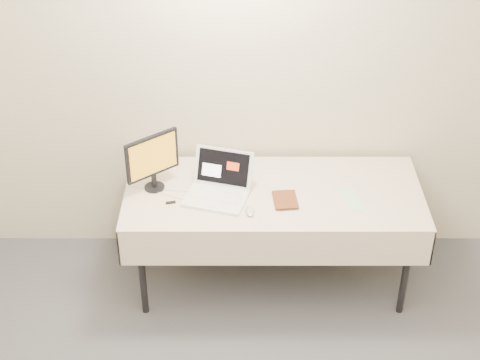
{
  "coord_description": "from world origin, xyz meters",
  "views": [
    {
      "loc": [
        -0.21,
        -1.71,
        3.37
      ],
      "look_at": [
        -0.21,
        1.99,
        0.86
      ],
      "focal_mm": 55.0,
      "sensor_mm": 36.0,
      "label": 1
    }
  ],
  "objects_px": {
    "table": "(273,199)",
    "book": "(274,189)",
    "laptop": "(219,186)",
    "monitor": "(152,158)"
  },
  "relations": [
    {
      "from": "table",
      "to": "book",
      "type": "height_order",
      "value": "book"
    },
    {
      "from": "table",
      "to": "laptop",
      "type": "bearing_deg",
      "value": -175.92
    },
    {
      "from": "laptop",
      "to": "monitor",
      "type": "distance_m",
      "value": 0.44
    },
    {
      "from": "monitor",
      "to": "book",
      "type": "relative_size",
      "value": 1.95
    },
    {
      "from": "monitor",
      "to": "book",
      "type": "height_order",
      "value": "monitor"
    },
    {
      "from": "laptop",
      "to": "monitor",
      "type": "height_order",
      "value": "monitor"
    },
    {
      "from": "laptop",
      "to": "monitor",
      "type": "relative_size",
      "value": 1.2
    },
    {
      "from": "table",
      "to": "monitor",
      "type": "relative_size",
      "value": 4.94
    },
    {
      "from": "laptop",
      "to": "monitor",
      "type": "xyz_separation_m",
      "value": [
        -0.41,
        0.06,
        0.16
      ]
    },
    {
      "from": "table",
      "to": "book",
      "type": "distance_m",
      "value": 0.19
    }
  ]
}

